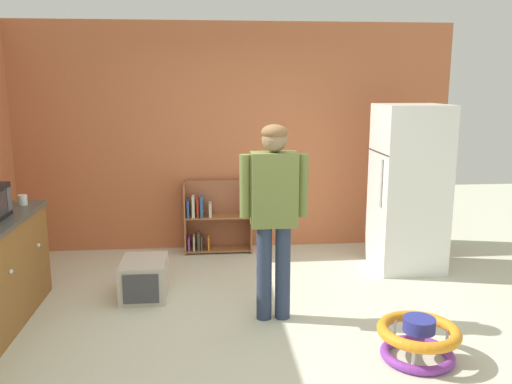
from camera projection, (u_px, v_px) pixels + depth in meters
name	position (u px, v px, depth m)	size (l,w,h in m)	color
ground_plane	(252.00, 329.00, 4.39)	(12.00, 12.00, 0.00)	beige
back_wall	(236.00, 138.00, 6.39)	(5.20, 0.06, 2.70)	#C26A42
refrigerator	(409.00, 188.00, 5.71)	(0.73, 0.68, 1.78)	white
bookshelf	(214.00, 220.00, 6.38)	(0.80, 0.28, 0.85)	#9B6037
standing_person	(274.00, 205.00, 4.41)	(0.57, 0.22, 1.67)	#2C3954
baby_walker	(418.00, 339.00, 3.89)	(0.60, 0.60, 0.32)	purple
pet_carrier	(144.00, 278.00, 5.04)	(0.42, 0.55, 0.36)	beige
red_cup	(2.00, 199.00, 4.89)	(0.08, 0.08, 0.10)	red
white_cup	(23.00, 200.00, 4.85)	(0.08, 0.08, 0.10)	white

